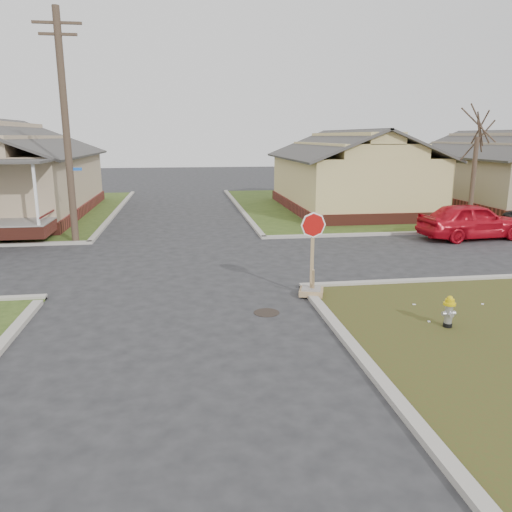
{
  "coord_description": "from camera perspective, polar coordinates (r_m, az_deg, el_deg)",
  "views": [
    {
      "loc": [
        0.24,
        -12.07,
        4.28
      ],
      "look_at": [
        2.15,
        1.0,
        1.1
      ],
      "focal_mm": 35.0,
      "sensor_mm": 36.0,
      "label": 1
    }
  ],
  "objects": [
    {
      "name": "side_house_yellow",
      "position": [
        30.26,
        10.65,
        9.35
      ],
      "size": [
        7.6,
        11.6,
        4.7
      ],
      "color": "maroon",
      "rests_on": "ground"
    },
    {
      "name": "fire_hydrant",
      "position": [
        12.15,
        21.19,
        -5.76
      ],
      "size": [
        0.28,
        0.28,
        0.74
      ],
      "rotation": [
        0.0,
        0.0,
        0.03
      ],
      "color": "black",
      "rests_on": "ground"
    },
    {
      "name": "tree_mid_right",
      "position": [
        26.26,
        23.53,
        7.78
      ],
      "size": [
        0.22,
        0.22,
        4.2
      ],
      "primitive_type": "cylinder",
      "color": "#3C2C23",
      "rests_on": "verge_far_right"
    },
    {
      "name": "curbs",
      "position": [
        17.6,
        -8.86,
        -0.7
      ],
      "size": [
        80.0,
        40.0,
        0.12
      ],
      "primitive_type": null,
      "color": "#ABA59A",
      "rests_on": "ground"
    },
    {
      "name": "ground",
      "position": [
        12.8,
        -8.97,
        -6.16
      ],
      "size": [
        120.0,
        120.0,
        0.0
      ],
      "primitive_type": "plane",
      "color": "#252527",
      "rests_on": "ground"
    },
    {
      "name": "utility_pole",
      "position": [
        21.43,
        -20.91,
        13.7
      ],
      "size": [
        1.8,
        0.28,
        9.0
      ],
      "color": "#3C2C23",
      "rests_on": "ground"
    },
    {
      "name": "red_sedan",
      "position": [
        23.16,
        23.42,
        3.71
      ],
      "size": [
        4.69,
        2.22,
        1.55
      ],
      "primitive_type": "imported",
      "rotation": [
        0.0,
        0.0,
        1.66
      ],
      "color": "red",
      "rests_on": "ground"
    },
    {
      "name": "side_house_tan",
      "position": [
        34.8,
        26.62,
        8.69
      ],
      "size": [
        7.6,
        11.6,
        4.7
      ],
      "color": "maroon",
      "rests_on": "ground"
    },
    {
      "name": "manhole",
      "position": [
        12.48,
        1.22,
        -6.48
      ],
      "size": [
        0.64,
        0.64,
        0.01
      ],
      "primitive_type": "cylinder",
      "color": "black",
      "rests_on": "ground"
    },
    {
      "name": "stop_sign",
      "position": [
        13.66,
        6.38,
        -2.43
      ],
      "size": [
        0.65,
        0.63,
        2.29
      ],
      "rotation": [
        0.0,
        0.0,
        -0.31
      ],
      "color": "tan",
      "rests_on": "ground"
    }
  ]
}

